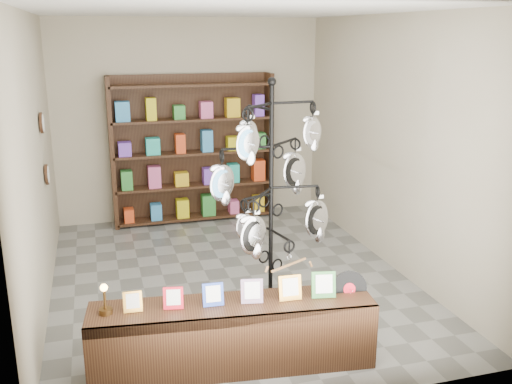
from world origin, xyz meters
The scene contains 6 objects.
ground centered at (0.00, 0.00, 0.00)m, with size 5.00×5.00×0.00m, color slate.
room_envelope centered at (0.00, 0.00, 1.85)m, with size 5.00×5.00×5.00m.
display_tree centered at (0.13, -1.16, 1.39)m, with size 1.31×1.31×2.41m.
front_shelf centered at (-0.40, -1.78, 0.30)m, with size 2.44×0.76×0.85m.
back_shelving centered at (0.00, 2.30, 1.03)m, with size 2.42×0.36×2.20m.
wall_clocks centered at (-1.97, 0.80, 1.50)m, with size 0.03×0.24×0.84m.
Camera 1 is at (-1.42, -6.01, 2.79)m, focal length 40.00 mm.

